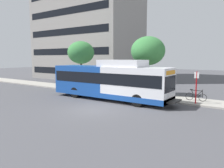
{
  "coord_description": "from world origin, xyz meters",
  "views": [
    {
      "loc": [
        -11.94,
        -10.04,
        3.83
      ],
      "look_at": [
        2.9,
        0.35,
        1.6
      ],
      "focal_mm": 34.23,
      "sensor_mm": 36.0,
      "label": 1
    }
  ],
  "objects_px": {
    "transit_bus": "(109,81)",
    "bus_stop_sign_pole": "(196,85)",
    "street_tree_mid_block": "(81,53)",
    "bicycle_parked": "(196,96)",
    "street_tree_near_stop": "(148,51)"
  },
  "relations": [
    {
      "from": "street_tree_near_stop",
      "to": "street_tree_mid_block",
      "type": "distance_m",
      "value": 9.4
    },
    {
      "from": "bicycle_parked",
      "to": "street_tree_mid_block",
      "type": "bearing_deg",
      "value": 86.11
    },
    {
      "from": "transit_bus",
      "to": "street_tree_near_stop",
      "type": "xyz_separation_m",
      "value": [
        3.92,
        -1.92,
        2.79
      ]
    },
    {
      "from": "bicycle_parked",
      "to": "street_tree_near_stop",
      "type": "bearing_deg",
      "value": 82.55
    },
    {
      "from": "transit_bus",
      "to": "bus_stop_sign_pole",
      "type": "distance_m",
      "value": 7.41
    },
    {
      "from": "transit_bus",
      "to": "street_tree_mid_block",
      "type": "relative_size",
      "value": 2.12
    },
    {
      "from": "transit_bus",
      "to": "bus_stop_sign_pole",
      "type": "height_order",
      "value": "transit_bus"
    },
    {
      "from": "bus_stop_sign_pole",
      "to": "bicycle_parked",
      "type": "height_order",
      "value": "bus_stop_sign_pole"
    },
    {
      "from": "bus_stop_sign_pole",
      "to": "street_tree_mid_block",
      "type": "relative_size",
      "value": 0.45
    },
    {
      "from": "street_tree_mid_block",
      "to": "bus_stop_sign_pole",
      "type": "bearing_deg",
      "value": -98.33
    },
    {
      "from": "transit_bus",
      "to": "bus_stop_sign_pole",
      "type": "xyz_separation_m",
      "value": [
        2.12,
        -7.1,
        -0.05
      ]
    },
    {
      "from": "transit_bus",
      "to": "street_tree_near_stop",
      "type": "distance_m",
      "value": 5.18
    },
    {
      "from": "bicycle_parked",
      "to": "street_tree_mid_block",
      "type": "xyz_separation_m",
      "value": [
        0.97,
        14.32,
        3.91
      ]
    },
    {
      "from": "bicycle_parked",
      "to": "street_tree_mid_block",
      "type": "distance_m",
      "value": 14.88
    },
    {
      "from": "transit_bus",
      "to": "street_tree_mid_block",
      "type": "xyz_separation_m",
      "value": [
        4.25,
        7.48,
        2.76
      ]
    }
  ]
}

